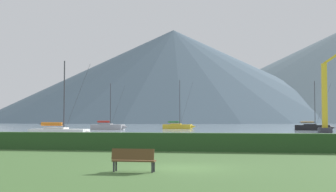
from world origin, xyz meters
TOP-DOWN VIEW (x-y plane):
  - ground_plane at (0.00, 0.00)m, footprint 1000.00×1000.00m
  - harbor_water at (0.00, 137.00)m, footprint 320.00×246.00m
  - hedge_line at (0.00, 11.00)m, footprint 80.00×1.20m
  - sailboat_slip_0 at (-18.44, 29.78)m, footprint 7.61×2.35m
  - sailboat_slip_1 at (-26.20, 72.32)m, footprint 7.95×3.00m
  - sailboat_slip_3 at (14.60, 74.47)m, footprint 7.67×3.05m
  - sailboat_slip_5 at (-13.41, 83.24)m, footprint 7.44×2.58m
  - park_bench_near_path at (-1.66, -1.90)m, footprint 1.76×0.48m
  - dock_crane at (14.82, 57.06)m, footprint 9.19×2.00m
  - distant_hill_west_ridge at (-54.33, 319.24)m, footprint 274.52×274.52m

SIDE VIEW (x-z plane):
  - ground_plane at x=0.00m, z-range 0.00..0.00m
  - harbor_water at x=0.00m, z-range 0.00..0.00m
  - park_bench_near_path at x=-1.66m, z-range 0.06..1.01m
  - hedge_line at x=0.00m, z-range 0.00..1.22m
  - sailboat_slip_0 at x=-18.44m, z-range -3.77..5.03m
  - sailboat_slip_5 at x=-13.41m, z-range -4.83..6.09m
  - sailboat_slip_3 at x=14.60m, z-range -4.18..5.44m
  - sailboat_slip_1 at x=-26.20m, z-range -4.12..5.42m
  - dock_crane at x=14.82m, z-range -3.11..13.53m
  - distant_hill_west_ridge at x=-54.33m, z-range 0.00..68.32m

